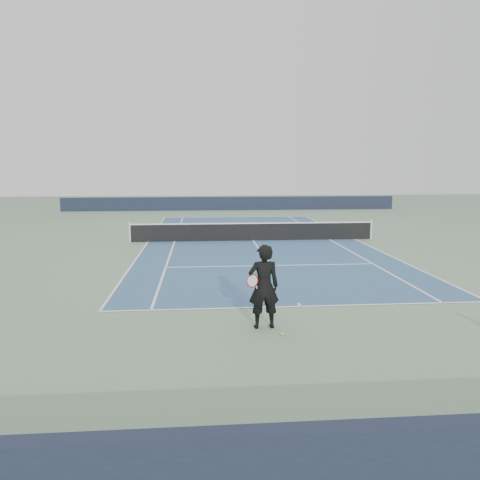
{
  "coord_description": "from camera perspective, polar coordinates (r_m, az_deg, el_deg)",
  "views": [
    {
      "loc": [
        -2.74,
        -24.25,
        3.84
      ],
      "look_at": [
        -1.26,
        -6.73,
        1.1
      ],
      "focal_mm": 35.0,
      "sensor_mm": 36.0,
      "label": 1
    }
  ],
  "objects": [
    {
      "name": "tennis_player",
      "position": [
        11.24,
        2.9,
        -5.67
      ],
      "size": [
        0.85,
        0.6,
        2.05
      ],
      "color": "black",
      "rests_on": "ground"
    },
    {
      "name": "windscreen_far",
      "position": [
        42.35,
        -1.11,
        4.47
      ],
      "size": [
        30.0,
        0.25,
        1.2
      ],
      "primitive_type": "cube",
      "color": "black",
      "rests_on": "ground"
    },
    {
      "name": "tennis_net",
      "position": [
        24.63,
        1.6,
        1.07
      ],
      "size": [
        12.9,
        0.1,
        1.07
      ],
      "color": "silver",
      "rests_on": "ground"
    },
    {
      "name": "windscreen_near",
      "position": [
        6.09,
        25.2,
        -24.22
      ],
      "size": [
        30.0,
        0.25,
        1.2
      ],
      "primitive_type": "cube",
      "color": "black",
      "rests_on": "ground"
    },
    {
      "name": "court_surface",
      "position": [
        24.7,
        1.6,
        -0.07
      ],
      "size": [
        10.97,
        23.77,
        0.01
      ],
      "primitive_type": "cube",
      "color": "#35567E",
      "rests_on": "ground"
    },
    {
      "name": "tennis_ball",
      "position": [
        11.04,
        5.15,
        -11.32
      ],
      "size": [
        0.07,
        0.07,
        0.07
      ],
      "primitive_type": "sphere",
      "color": "yellow",
      "rests_on": "ground"
    },
    {
      "name": "ground",
      "position": [
        24.7,
        1.6,
        -0.08
      ],
      "size": [
        80.0,
        80.0,
        0.0
      ],
      "primitive_type": "plane",
      "color": "slate"
    }
  ]
}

